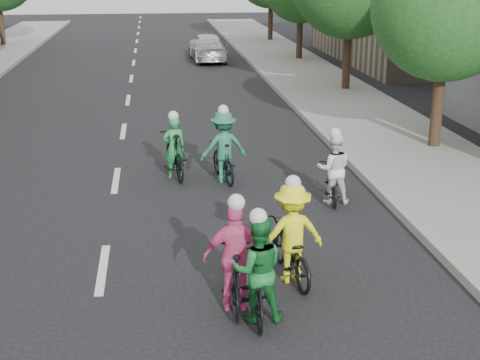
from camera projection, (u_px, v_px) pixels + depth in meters
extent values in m
plane|color=black|center=(103.00, 269.00, 11.63)|extent=(120.00, 120.00, 0.00)
cube|color=gray|center=(369.00, 121.00, 22.01)|extent=(4.00, 80.00, 0.15)
cube|color=#999993|center=(311.00, 123.00, 21.77)|extent=(0.18, 80.00, 0.18)
cylinder|color=black|center=(2.00, 26.00, 41.33)|extent=(0.32, 0.32, 2.48)
cylinder|color=black|center=(437.00, 111.00, 18.57)|extent=(0.32, 0.32, 2.27)
sphere|color=#1B4A18|center=(447.00, 6.00, 17.69)|extent=(4.00, 4.00, 4.00)
cylinder|color=black|center=(347.00, 61.00, 27.02)|extent=(0.32, 0.32, 2.48)
cylinder|color=black|center=(299.00, 39.00, 35.53)|extent=(0.32, 0.32, 2.27)
cylinder|color=black|center=(270.00, 23.00, 43.98)|extent=(0.32, 0.32, 2.48)
imported|color=black|center=(290.00, 251.00, 11.20)|extent=(0.89, 1.91, 0.97)
imported|color=#FEFF1C|center=(292.00, 233.00, 10.99)|extent=(1.17, 0.77, 1.70)
sphere|color=silver|center=(293.00, 183.00, 10.72)|extent=(0.26, 0.26, 0.26)
imported|color=black|center=(223.00, 161.00, 16.19)|extent=(0.78, 1.72, 1.00)
imported|color=#246E52|center=(224.00, 147.00, 15.98)|extent=(1.23, 0.86, 1.75)
sphere|color=silver|center=(223.00, 110.00, 15.70)|extent=(0.26, 0.26, 0.26)
imported|color=black|center=(332.00, 184.00, 14.84)|extent=(0.76, 1.60, 0.81)
imported|color=white|center=(334.00, 169.00, 14.63)|extent=(0.83, 0.69, 1.55)
sphere|color=silver|center=(335.00, 134.00, 14.38)|extent=(0.26, 0.26, 0.26)
imported|color=black|center=(257.00, 285.00, 9.97)|extent=(0.58, 1.72, 1.02)
imported|color=#19722F|center=(258.00, 270.00, 9.78)|extent=(0.82, 0.66, 1.62)
sphere|color=silver|center=(258.00, 217.00, 9.52)|extent=(0.26, 0.26, 0.26)
imported|color=black|center=(236.00, 277.00, 10.27)|extent=(0.60, 1.67, 0.98)
imported|color=#F8579B|center=(236.00, 257.00, 10.06)|extent=(1.04, 0.50, 1.72)
sphere|color=silver|center=(236.00, 202.00, 9.79)|extent=(0.26, 0.26, 0.26)
imported|color=black|center=(174.00, 154.00, 16.47)|extent=(0.86, 1.98, 1.15)
imported|color=green|center=(174.00, 148.00, 16.32)|extent=(0.61, 0.46, 1.53)
sphere|color=silver|center=(173.00, 116.00, 16.07)|extent=(0.26, 0.26, 0.26)
imported|color=silver|center=(208.00, 50.00, 35.45)|extent=(1.92, 4.33, 1.23)
imported|color=silver|center=(206.00, 45.00, 37.07)|extent=(1.91, 4.12, 1.36)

